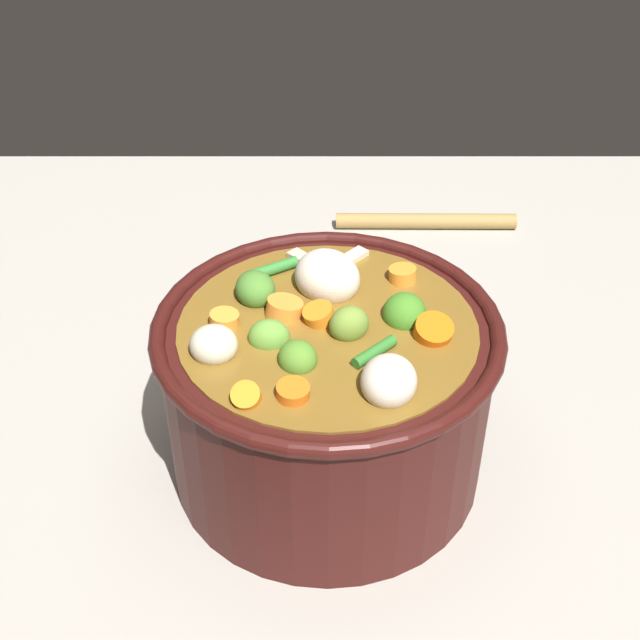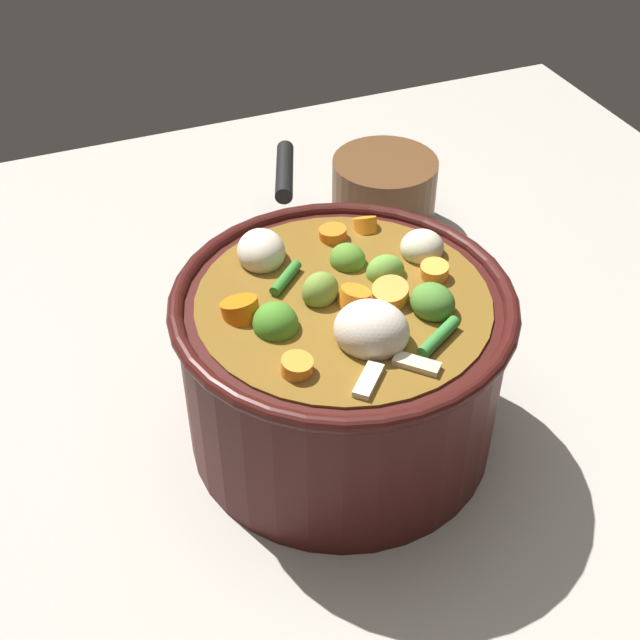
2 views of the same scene
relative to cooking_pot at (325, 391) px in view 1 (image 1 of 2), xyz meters
name	(u,v)px [view 1 (image 1 of 2)]	position (x,y,z in m)	size (l,w,h in m)	color
ground_plane	(325,461)	(0.00, 0.00, -0.08)	(1.10, 1.10, 0.00)	#9E998E
cooking_pot	(325,391)	(0.00, 0.00, 0.00)	(0.25, 0.25, 0.17)	#38110F
wooden_spoon	(429,249)	(0.12, 0.30, -0.07)	(0.21, 0.16, 0.02)	olive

